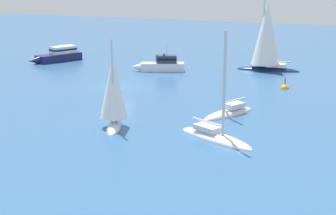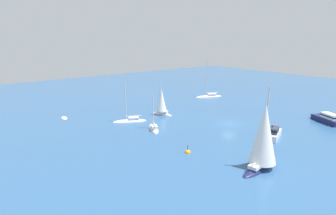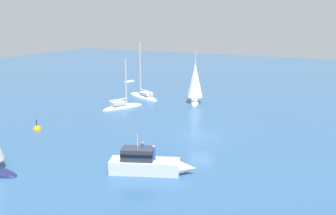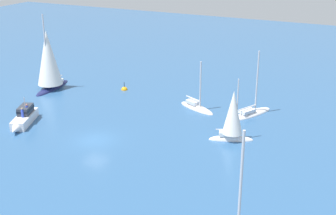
{
  "view_description": "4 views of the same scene",
  "coord_description": "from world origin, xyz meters",
  "px_view_note": "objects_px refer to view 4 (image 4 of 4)",
  "views": [
    {
      "loc": [
        -25.27,
        47.12,
        11.6
      ],
      "look_at": [
        -10.53,
        12.01,
        1.69
      ],
      "focal_mm": 54.96,
      "sensor_mm": 36.0,
      "label": 1
    },
    {
      "loc": [
        -43.37,
        -35.71,
        16.87
      ],
      "look_at": [
        -8.72,
        8.31,
        2.93
      ],
      "focal_mm": 31.23,
      "sensor_mm": 36.0,
      "label": 2
    },
    {
      "loc": [
        13.08,
        -32.48,
        11.52
      ],
      "look_at": [
        -4.23,
        0.86,
        2.29
      ],
      "focal_mm": 39.42,
      "sensor_mm": 36.0,
      "label": 3
    },
    {
      "loc": [
        37.75,
        26.9,
        21.14
      ],
      "look_at": [
        -10.74,
        3.63,
        0.74
      ],
      "focal_mm": 49.65,
      "sensor_mm": 36.0,
      "label": 4
    }
  ],
  "objects_px": {
    "channel_buoy": "(124,90)",
    "ketch": "(251,113)",
    "launch": "(24,118)",
    "sailboat": "(233,118)",
    "ketch_1": "(196,107)",
    "sailboat_1": "(49,62)"
  },
  "relations": [
    {
      "from": "launch",
      "to": "ketch_1",
      "type": "bearing_deg",
      "value": 107.21
    },
    {
      "from": "channel_buoy",
      "to": "launch",
      "type": "bearing_deg",
      "value": -14.67
    },
    {
      "from": "ketch_1",
      "to": "sailboat",
      "type": "bearing_deg",
      "value": -19.88
    },
    {
      "from": "launch",
      "to": "sailboat",
      "type": "relative_size",
      "value": 0.88
    },
    {
      "from": "channel_buoy",
      "to": "ketch",
      "type": "bearing_deg",
      "value": 85.4
    },
    {
      "from": "sailboat",
      "to": "ketch_1",
      "type": "bearing_deg",
      "value": 111.92
    },
    {
      "from": "launch",
      "to": "ketch",
      "type": "relative_size",
      "value": 0.78
    },
    {
      "from": "launch",
      "to": "sailboat_1",
      "type": "distance_m",
      "value": 13.38
    },
    {
      "from": "ketch_1",
      "to": "sailboat",
      "type": "xyz_separation_m",
      "value": [
        7.21,
        7.06,
        2.42
      ]
    },
    {
      "from": "ketch_1",
      "to": "sailboat_1",
      "type": "relative_size",
      "value": 0.61
    },
    {
      "from": "ketch",
      "to": "ketch_1",
      "type": "bearing_deg",
      "value": 124.02
    },
    {
      "from": "ketch",
      "to": "ketch_1",
      "type": "relative_size",
      "value": 1.24
    },
    {
      "from": "launch",
      "to": "ketch",
      "type": "distance_m",
      "value": 27.29
    },
    {
      "from": "ketch",
      "to": "channel_buoy",
      "type": "distance_m",
      "value": 19.08
    },
    {
      "from": "ketch_1",
      "to": "sailboat",
      "type": "relative_size",
      "value": 0.92
    },
    {
      "from": "launch",
      "to": "sailboat",
      "type": "bearing_deg",
      "value": 82.66
    },
    {
      "from": "ketch",
      "to": "sailboat",
      "type": "distance_m",
      "value": 8.53
    },
    {
      "from": "sailboat_1",
      "to": "ketch_1",
      "type": "bearing_deg",
      "value": 88.34
    },
    {
      "from": "launch",
      "to": "ketch",
      "type": "xyz_separation_m",
      "value": [
        -14.38,
        23.18,
        -0.64
      ]
    },
    {
      "from": "channel_buoy",
      "to": "ketch_1",
      "type": "bearing_deg",
      "value": 78.37
    },
    {
      "from": "launch",
      "to": "ketch_1",
      "type": "xyz_separation_m",
      "value": [
        -13.41,
        16.32,
        -0.65
      ]
    },
    {
      "from": "sailboat",
      "to": "channel_buoy",
      "type": "relative_size",
      "value": 4.76
    }
  ]
}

